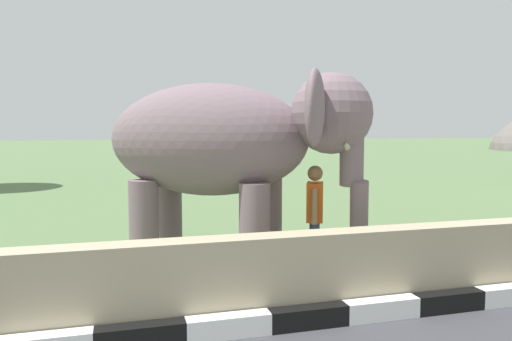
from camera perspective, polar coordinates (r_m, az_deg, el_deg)
name	(u,v)px	position (r m, az deg, el deg)	size (l,w,h in m)	color
striped_curb	(94,341)	(5.28, -18.52, -18.49)	(16.20, 0.20, 0.24)	white
barrier_parapet	(307,275)	(5.79, 6.00, -12.13)	(28.00, 0.36, 1.00)	tan
elephant	(230,144)	(7.31, -3.04, 3.16)	(3.95, 3.43, 3.00)	slate
person_handler	(315,214)	(7.36, 6.91, -5.09)	(0.38, 0.64, 1.66)	navy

